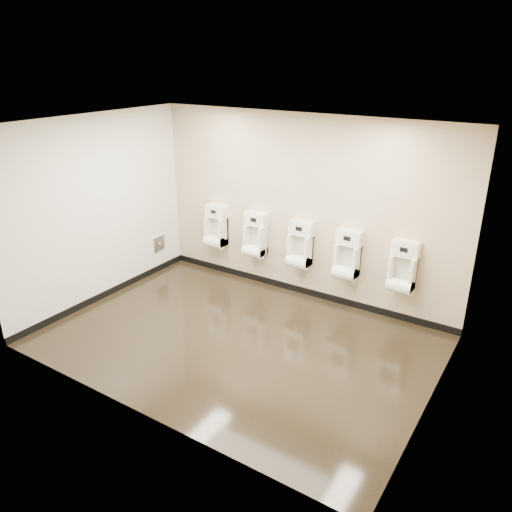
{
  "coord_description": "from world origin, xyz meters",
  "views": [
    {
      "loc": [
        3.33,
        -4.7,
        3.56
      ],
      "look_at": [
        -0.05,
        0.55,
        1.02
      ],
      "focal_mm": 35.0,
      "sensor_mm": 36.0,
      "label": 1
    }
  ],
  "objects_px": {
    "urinal_4": "(402,271)",
    "access_panel": "(159,243)",
    "urinal_3": "(347,259)",
    "urinal_0": "(216,230)",
    "urinal_1": "(255,238)",
    "urinal_2": "(300,248)"
  },
  "relations": [
    {
      "from": "access_panel",
      "to": "urinal_0",
      "type": "height_order",
      "value": "urinal_0"
    },
    {
      "from": "urinal_1",
      "to": "urinal_3",
      "type": "relative_size",
      "value": 1.0
    },
    {
      "from": "urinal_4",
      "to": "access_panel",
      "type": "bearing_deg",
      "value": -174.14
    },
    {
      "from": "urinal_0",
      "to": "urinal_3",
      "type": "distance_m",
      "value": 2.38
    },
    {
      "from": "urinal_0",
      "to": "urinal_2",
      "type": "height_order",
      "value": "same"
    },
    {
      "from": "urinal_2",
      "to": "urinal_4",
      "type": "height_order",
      "value": "same"
    },
    {
      "from": "access_panel",
      "to": "urinal_2",
      "type": "height_order",
      "value": "urinal_2"
    },
    {
      "from": "urinal_0",
      "to": "urinal_3",
      "type": "xyz_separation_m",
      "value": [
        2.38,
        0.0,
        0.0
      ]
    },
    {
      "from": "urinal_2",
      "to": "urinal_3",
      "type": "xyz_separation_m",
      "value": [
        0.77,
        0.0,
        0.0
      ]
    },
    {
      "from": "urinal_0",
      "to": "urinal_1",
      "type": "bearing_deg",
      "value": 0.0
    },
    {
      "from": "urinal_0",
      "to": "urinal_1",
      "type": "relative_size",
      "value": 1.0
    },
    {
      "from": "urinal_1",
      "to": "urinal_4",
      "type": "relative_size",
      "value": 1.0
    },
    {
      "from": "access_panel",
      "to": "urinal_1",
      "type": "xyz_separation_m",
      "value": [
        1.72,
        0.42,
        0.31
      ]
    },
    {
      "from": "urinal_4",
      "to": "urinal_3",
      "type": "bearing_deg",
      "value": 180.0
    },
    {
      "from": "urinal_3",
      "to": "urinal_0",
      "type": "bearing_deg",
      "value": 180.0
    },
    {
      "from": "access_panel",
      "to": "urinal_4",
      "type": "height_order",
      "value": "urinal_4"
    },
    {
      "from": "urinal_2",
      "to": "urinal_0",
      "type": "bearing_deg",
      "value": 180.0
    },
    {
      "from": "urinal_0",
      "to": "urinal_2",
      "type": "distance_m",
      "value": 1.6
    },
    {
      "from": "access_panel",
      "to": "urinal_4",
      "type": "distance_m",
      "value": 4.15
    },
    {
      "from": "access_panel",
      "to": "urinal_4",
      "type": "xyz_separation_m",
      "value": [
        4.12,
        0.42,
        0.31
      ]
    },
    {
      "from": "access_panel",
      "to": "urinal_0",
      "type": "xyz_separation_m",
      "value": [
        0.93,
        0.42,
        0.31
      ]
    },
    {
      "from": "access_panel",
      "to": "urinal_0",
      "type": "relative_size",
      "value": 0.35
    }
  ]
}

